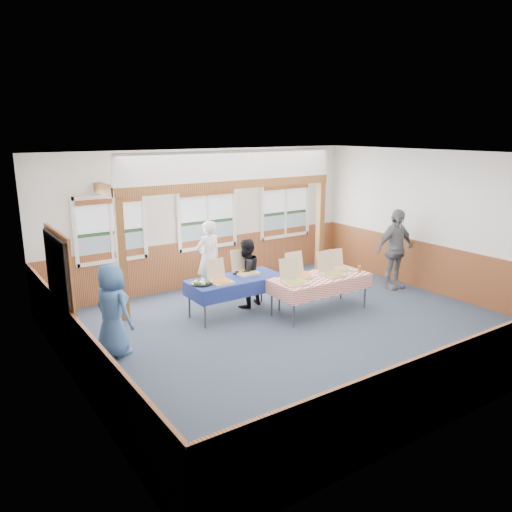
{
  "coord_description": "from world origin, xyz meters",
  "views": [
    {
      "loc": [
        -5.52,
        -6.78,
        3.63
      ],
      "look_at": [
        -0.27,
        1.0,
        1.24
      ],
      "focal_mm": 35.0,
      "sensor_mm": 36.0,
      "label": 1
    }
  ],
  "objects": [
    {
      "name": "wainscot_front",
      "position": [
        0.0,
        -3.48,
        0.55
      ],
      "size": [
        7.98,
        0.05,
        1.1
      ],
      "primitive_type": "cube",
      "color": "brown",
      "rests_on": "floor"
    },
    {
      "name": "post_right",
      "position": [
        2.5,
        2.3,
        1.2
      ],
      "size": [
        0.15,
        0.15,
        2.4
      ],
      "primitive_type": "cube",
      "color": "brown",
      "rests_on": "floor"
    },
    {
      "name": "woman_black",
      "position": [
        -0.12,
        1.59,
        0.72
      ],
      "size": [
        0.82,
        0.7,
        1.44
      ],
      "primitive_type": "imported",
      "rotation": [
        0.0,
        0.0,
        3.39
      ],
      "color": "black",
      "rests_on": "floor"
    },
    {
      "name": "wainscot_left",
      "position": [
        -3.98,
        0.0,
        0.55
      ],
      "size": [
        0.05,
        6.98,
        1.1
      ],
      "primitive_type": "cube",
      "color": "brown",
      "rests_on": "floor"
    },
    {
      "name": "cased_opening",
      "position": [
        -3.96,
        0.9,
        1.05
      ],
      "size": [
        0.06,
        1.3,
        2.1
      ],
      "primitive_type": "cube",
      "color": "#363636",
      "rests_on": "wall_left"
    },
    {
      "name": "window_left",
      "position": [
        -2.3,
        3.46,
        1.68
      ],
      "size": [
        1.56,
        0.1,
        1.46
      ],
      "color": "white",
      "rests_on": "wall_back"
    },
    {
      "name": "woman_white",
      "position": [
        -0.42,
        2.68,
        0.85
      ],
      "size": [
        0.66,
        0.48,
        1.7
      ],
      "primitive_type": "imported",
      "rotation": [
        0.0,
        0.0,
        3.26
      ],
      "color": "silver",
      "rests_on": "floor"
    },
    {
      "name": "pizza_box_b",
      "position": [
        -0.2,
        1.49,
        0.83
      ],
      "size": [
        0.44,
        0.53,
        0.46
      ],
      "rotation": [
        0.0,
        0.0,
        -0.02
      ],
      "color": "tan",
      "rests_on": "table_left"
    },
    {
      "name": "wall_back",
      "position": [
        0.0,
        3.5,
        1.6
      ],
      "size": [
        8.0,
        0.0,
        8.0
      ],
      "primitive_type": "plane",
      "rotation": [
        1.57,
        0.0,
        0.0
      ],
      "color": "silver",
      "rests_on": "floor"
    },
    {
      "name": "wall_right",
      "position": [
        4.0,
        0.0,
        1.6
      ],
      "size": [
        0.0,
        8.0,
        8.0
      ],
      "primitive_type": "plane",
      "rotation": [
        1.57,
        0.0,
        -1.57
      ],
      "color": "silver",
      "rests_on": "floor"
    },
    {
      "name": "floor",
      "position": [
        0.0,
        0.0,
        0.0
      ],
      "size": [
        8.0,
        8.0,
        0.0
      ],
      "primitive_type": "plane",
      "color": "#2C3848",
      "rests_on": "ground"
    },
    {
      "name": "wall_front",
      "position": [
        0.0,
        -3.5,
        1.6
      ],
      "size": [
        8.0,
        0.0,
        8.0
      ],
      "primitive_type": "plane",
      "rotation": [
        -1.57,
        0.0,
        0.0
      ],
      "color": "silver",
      "rests_on": "floor"
    },
    {
      "name": "ceiling",
      "position": [
        0.0,
        0.0,
        3.2
      ],
      "size": [
        8.0,
        8.0,
        0.0
      ],
      "primitive_type": "plane",
      "rotation": [
        3.14,
        0.0,
        0.0
      ],
      "color": "white",
      "rests_on": "wall_back"
    },
    {
      "name": "pizza_box_f",
      "position": [
        1.58,
        0.61,
        0.82
      ],
      "size": [
        0.45,
        0.51,
        0.4
      ],
      "rotation": [
        0.0,
        0.0,
        -0.19
      ],
      "color": "tan",
      "rests_on": "table_right"
    },
    {
      "name": "window_mid",
      "position": [
        0.0,
        3.46,
        1.68
      ],
      "size": [
        1.56,
        0.1,
        1.46
      ],
      "color": "white",
      "rests_on": "wall_back"
    },
    {
      "name": "wainscot_right",
      "position": [
        3.98,
        0.0,
        0.55
      ],
      "size": [
        0.05,
        6.98,
        1.1
      ],
      "primitive_type": "cube",
      "color": "brown",
      "rests_on": "floor"
    },
    {
      "name": "drink_glass",
      "position": [
        1.77,
        0.22,
        0.83
      ],
      "size": [
        0.07,
        0.07,
        0.15
      ],
      "primitive_type": "cylinder",
      "color": "#A95A1C",
      "rests_on": "table_right"
    },
    {
      "name": "pizza_box_a",
      "position": [
        -0.95,
        1.22,
        0.82
      ],
      "size": [
        0.4,
        0.49,
        0.43
      ],
      "rotation": [
        0.0,
        0.0,
        -0.02
      ],
      "color": "tan",
      "rests_on": "table_left"
    },
    {
      "name": "table_left",
      "position": [
        -0.55,
        1.33,
        0.7
      ],
      "size": [
        2.08,
        1.48,
        0.76
      ],
      "rotation": [
        0.0,
        0.0,
        -0.35
      ],
      "color": "#363636",
      "rests_on": "floor"
    },
    {
      "name": "wainscot_back",
      "position": [
        0.0,
        3.48,
        0.55
      ],
      "size": [
        7.98,
        0.05,
        1.1
      ],
      "primitive_type": "cube",
      "color": "brown",
      "rests_on": "floor"
    },
    {
      "name": "post_left",
      "position": [
        -2.5,
        2.3,
        1.2
      ],
      "size": [
        0.15,
        0.15,
        2.4
      ],
      "primitive_type": "cube",
      "color": "brown",
      "rests_on": "floor"
    },
    {
      "name": "window_right",
      "position": [
        2.3,
        3.46,
        1.68
      ],
      "size": [
        1.56,
        0.1,
        1.46
      ],
      "color": "white",
      "rests_on": "wall_back"
    },
    {
      "name": "veggie_tray",
      "position": [
        -1.3,
        1.33,
        0.79
      ],
      "size": [
        0.4,
        0.4,
        0.09
      ],
      "color": "black",
      "rests_on": "table_left"
    },
    {
      "name": "man_blue",
      "position": [
        -3.19,
        0.85,
        0.78
      ],
      "size": [
        0.73,
        0.89,
        1.56
      ],
      "primitive_type": "imported",
      "rotation": [
        0.0,
        0.0,
        1.93
      ],
      "color": "#3D6498",
      "rests_on": "floor"
    },
    {
      "name": "pizza_box_d",
      "position": [
        0.58,
        0.66,
        0.83
      ],
      "size": [
        0.43,
        0.53,
        0.47
      ],
      "rotation": [
        0.0,
        0.0,
        -0.01
      ],
      "color": "tan",
      "rests_on": "table_right"
    },
    {
      "name": "person_grey",
      "position": [
        3.43,
        0.73,
        0.93
      ],
      "size": [
        1.12,
        0.51,
        1.87
      ],
      "primitive_type": "imported",
      "rotation": [
        0.0,
        0.0,
        -0.05
      ],
      "color": "slate",
      "rests_on": "floor"
    },
    {
      "name": "wall_left",
      "position": [
        -4.0,
        0.0,
        1.6
      ],
      "size": [
        0.0,
        8.0,
        8.0
      ],
      "primitive_type": "plane",
      "rotation": [
        1.57,
        0.0,
        1.57
      ],
      "color": "silver",
      "rests_on": "floor"
    },
    {
      "name": "table_right",
      "position": [
        0.92,
        0.47,
        0.71
      ],
      "size": [
        2.24,
        1.76,
        0.76
      ],
      "rotation": [
        0.0,
        0.0,
        0.43
      ],
      "color": "#363636",
      "rests_on": "floor"
    },
    {
      "name": "pizza_box_e",
      "position": [
        1.18,
        0.39,
        0.83
      ],
      "size": [
        0.43,
        0.52,
        0.46
      ],
      "rotation": [
        0.0,
        0.0,
        -0.02
      ],
      "color": "tan",
      "rests_on": "table_right"
    },
    {
      "name": "pizza_box_c",
      "position": [
        0.18,
        0.37,
        0.83
      ],
      "size": [
        0.5,
        0.57,
        0.45
      ],
      "rotation": [
        0.0,
        0.0,
        -0.18
      ],
      "color": "tan",
      "rests_on": "table_right"
    },
    {
      "name": "cross_beam",
      "position": [
        0.0,
        2.3,
        2.49
      ],
      "size": [
        5.15,
        0.18,
        0.18
      ],
      "primitive_type": "cube",
      "color": "brown",
      "rests_on": "post_left"
    }
  ]
}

